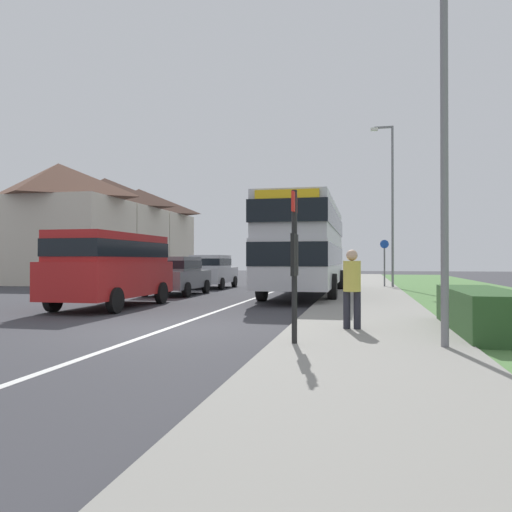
# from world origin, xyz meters

# --- Properties ---
(ground_plane) EXTENTS (120.00, 120.00, 0.00)m
(ground_plane) POSITION_xyz_m (0.00, 0.00, 0.00)
(ground_plane) COLOR #38383D
(lane_marking_centre) EXTENTS (0.14, 60.00, 0.01)m
(lane_marking_centre) POSITION_xyz_m (0.00, 8.00, 0.00)
(lane_marking_centre) COLOR silver
(lane_marking_centre) RESTS_ON ground_plane
(pavement_near_side) EXTENTS (3.20, 68.00, 0.12)m
(pavement_near_side) POSITION_xyz_m (4.20, 6.00, 0.06)
(pavement_near_side) COLOR gray
(pavement_near_side) RESTS_ON ground_plane
(roadside_hedge) EXTENTS (1.10, 3.87, 0.90)m
(roadside_hedge) POSITION_xyz_m (6.30, 0.33, 0.45)
(roadside_hedge) COLOR #2D5128
(roadside_hedge) RESTS_ON ground_plane
(double_decker_bus) EXTENTS (2.80, 10.65, 3.70)m
(double_decker_bus) POSITION_xyz_m (1.80, 10.47, 2.14)
(double_decker_bus) COLOR #BCBCC1
(double_decker_bus) RESTS_ON ground_plane
(parked_van_red) EXTENTS (2.11, 5.16, 2.28)m
(parked_van_red) POSITION_xyz_m (-3.52, 4.25, 1.35)
(parked_van_red) COLOR #B21E1E
(parked_van_red) RESTS_ON ground_plane
(parked_car_grey) EXTENTS (1.98, 3.97, 1.61)m
(parked_car_grey) POSITION_xyz_m (-3.62, 9.90, 0.89)
(parked_car_grey) COLOR slate
(parked_car_grey) RESTS_ON ground_plane
(parked_car_silver) EXTENTS (2.00, 4.07, 1.73)m
(parked_car_silver) POSITION_xyz_m (-3.70, 15.13, 0.94)
(parked_car_silver) COLOR #B7B7BC
(parked_car_silver) RESTS_ON ground_plane
(pedestrian_at_stop) EXTENTS (0.34, 0.34, 1.67)m
(pedestrian_at_stop) POSITION_xyz_m (3.87, 0.03, 0.98)
(pedestrian_at_stop) COLOR #23232D
(pedestrian_at_stop) RESTS_ON ground_plane
(bus_stop_sign) EXTENTS (0.09, 0.52, 2.60)m
(bus_stop_sign) POSITION_xyz_m (3.00, -1.87, 1.54)
(bus_stop_sign) COLOR black
(bus_stop_sign) RESTS_ON ground_plane
(cycle_route_sign) EXTENTS (0.44, 0.08, 2.52)m
(cycle_route_sign) POSITION_xyz_m (5.17, 16.63, 1.43)
(cycle_route_sign) COLOR slate
(cycle_route_sign) RESTS_ON ground_plane
(street_lamp_near) EXTENTS (1.14, 0.20, 7.07)m
(street_lamp_near) POSITION_xyz_m (5.22, -1.71, 4.08)
(street_lamp_near) COLOR slate
(street_lamp_near) RESTS_ON ground_plane
(street_lamp_mid) EXTENTS (1.14, 0.20, 8.29)m
(street_lamp_mid) POSITION_xyz_m (5.46, 16.21, 4.71)
(street_lamp_mid) COLOR slate
(street_lamp_mid) RESTS_ON ground_plane
(house_terrace_far_side) EXTENTS (7.79, 16.78, 7.45)m
(house_terrace_far_side) POSITION_xyz_m (-14.28, 23.09, 3.72)
(house_terrace_far_side) COLOR beige
(house_terrace_far_side) RESTS_ON ground_plane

